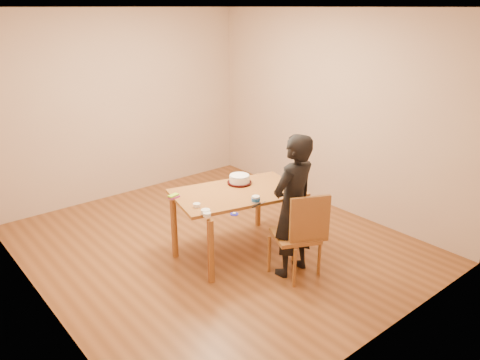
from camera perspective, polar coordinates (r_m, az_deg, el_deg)
room_shell at (r=5.50m, az=-5.30°, el=6.05°), size 4.00×4.50×2.70m
dining_table at (r=5.28m, az=-0.35°, el=-1.58°), size 1.57×1.15×0.04m
dining_chair at (r=4.97m, az=6.72°, el=-6.73°), size 0.59×0.59×0.04m
cake_plate at (r=5.50m, az=-0.06°, el=-0.34°), size 0.29×0.29×0.02m
cake at (r=5.48m, az=-0.06°, el=0.14°), size 0.24×0.24×0.08m
frosting_dome at (r=5.47m, az=-0.06°, el=0.64°), size 0.23×0.23×0.03m
frosting_tub at (r=4.97m, az=1.93°, el=-2.37°), size 0.08×0.08×0.07m
frosting_lid at (r=4.70m, az=-0.70°, el=-4.18°), size 0.08×0.08×0.01m
frosting_dollop at (r=4.70m, az=-0.70°, el=-4.04°), size 0.04×0.04×0.02m
ramekin_green at (r=4.67m, az=-4.05°, el=-4.20°), size 0.08×0.08×0.04m
ramekin_yellow at (r=4.89m, az=-5.29°, el=-3.07°), size 0.08×0.08×0.04m
ramekin_multi at (r=4.72m, az=-4.21°, el=-3.87°), size 0.09×0.09×0.04m
candy_box_pink at (r=5.15m, az=-8.05°, el=-2.07°), size 0.13×0.08×0.02m
candy_box_green at (r=5.14m, az=-8.13°, el=-1.88°), size 0.13×0.08×0.02m
spatula at (r=4.90m, az=2.03°, el=-3.12°), size 0.14×0.04×0.01m
person at (r=4.87m, az=6.50°, el=-3.19°), size 0.59×0.41×1.54m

